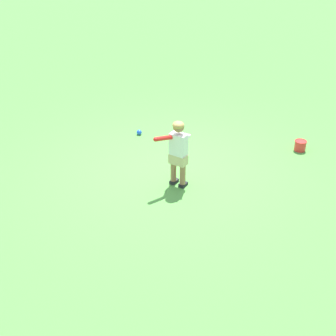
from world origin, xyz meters
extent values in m
plane|color=#519942|center=(0.00, 0.00, 0.00)|extent=(40.00, 40.00, 0.00)
cube|color=#232328|center=(-0.28, 0.37, 0.03)|extent=(0.10, 0.15, 0.05)
cylinder|color=#996B4C|center=(-0.28, 0.39, 0.21)|extent=(0.09, 0.09, 0.34)
cube|color=#232328|center=(-0.45, 0.38, 0.03)|extent=(0.10, 0.15, 0.05)
cylinder|color=#996B4C|center=(-0.45, 0.40, 0.21)|extent=(0.09, 0.09, 0.34)
cube|color=#C6B284|center=(-0.36, 0.40, 0.46)|extent=(0.28, 0.16, 0.16)
cube|color=white|center=(-0.36, 0.40, 0.71)|extent=(0.26, 0.16, 0.34)
sphere|color=#996B4C|center=(-0.36, 0.40, 1.00)|extent=(0.17, 0.17, 0.17)
ellipsoid|color=tan|center=(-0.36, 0.41, 1.02)|extent=(0.18, 0.18, 0.11)
sphere|color=red|center=(-0.37, 0.26, 0.80)|extent=(0.04, 0.04, 0.04)
cylinder|color=black|center=(-0.33, 0.34, 0.81)|extent=(0.08, 0.14, 0.05)
cylinder|color=red|center=(-0.23, 0.55, 0.85)|extent=(0.21, 0.34, 0.11)
sphere|color=red|center=(-0.16, 0.71, 0.87)|extent=(0.07, 0.07, 0.07)
cylinder|color=white|center=(-0.33, 0.29, 0.81)|extent=(0.27, 0.26, 0.14)
cylinder|color=white|center=(-0.40, 0.29, 0.81)|extent=(0.25, 0.27, 0.14)
sphere|color=blue|center=(1.18, -0.80, 0.05)|extent=(0.10, 0.10, 0.10)
cylinder|color=red|center=(-1.65, -1.75, 0.09)|extent=(0.20, 0.20, 0.18)
torus|color=red|center=(-1.65, -1.75, 0.18)|extent=(0.22, 0.22, 0.02)
camera|label=1|loc=(-3.28, 5.54, 3.68)|focal=47.58mm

